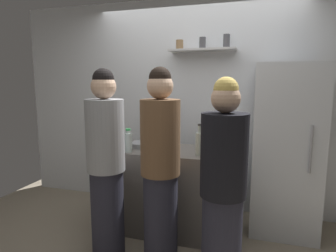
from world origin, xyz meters
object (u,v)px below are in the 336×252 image
at_px(refrigerator, 286,150).
at_px(wine_bottle_pale_glass, 199,143).
at_px(person_brown_jacket, 160,169).
at_px(person_blonde, 223,191).
at_px(person_grey_hoodie, 106,165).
at_px(wine_bottle_dark_glass, 103,139).
at_px(water_bottle_plastic, 128,142).
at_px(utensil_holder, 170,140).
at_px(baking_pan, 146,145).

distance_m(refrigerator, wine_bottle_pale_glass, 0.97).
relative_size(person_brown_jacket, person_blonde, 1.05).
height_order(wine_bottle_pale_glass, person_blonde, person_blonde).
relative_size(person_brown_jacket, person_grey_hoodie, 1.00).
bearing_deg(person_blonde, wine_bottle_dark_glass, 36.18).
height_order(water_bottle_plastic, person_blonde, person_blonde).
bearing_deg(person_brown_jacket, utensil_holder, -175.83).
relative_size(wine_bottle_pale_glass, person_grey_hoodie, 0.18).
xyz_separation_m(baking_pan, wine_bottle_dark_glass, (-0.38, -0.26, 0.10)).
height_order(wine_bottle_dark_glass, person_grey_hoodie, person_grey_hoodie).
bearing_deg(wine_bottle_pale_glass, utensil_holder, 137.34).
bearing_deg(wine_bottle_dark_glass, water_bottle_plastic, -0.89).
bearing_deg(person_blonde, person_grey_hoodie, 49.92).
relative_size(refrigerator, water_bottle_plastic, 7.41).
height_order(utensil_holder, person_brown_jacket, person_brown_jacket).
distance_m(baking_pan, person_blonde, 1.24).
bearing_deg(person_brown_jacket, person_grey_hoodie, -92.22).
relative_size(baking_pan, wine_bottle_pale_glass, 1.09).
height_order(wine_bottle_dark_glass, water_bottle_plastic, wine_bottle_dark_glass).
bearing_deg(water_bottle_plastic, utensil_holder, 54.07).
xyz_separation_m(wine_bottle_pale_glass, person_grey_hoodie, (-0.76, -0.44, -0.16)).
xyz_separation_m(refrigerator, person_brown_jacket, (-1.09, -0.89, -0.03)).
distance_m(wine_bottle_dark_glass, person_brown_jacket, 0.83).
bearing_deg(baking_pan, wine_bottle_pale_glass, -17.68).
bearing_deg(baking_pan, water_bottle_plastic, -109.53).
height_order(water_bottle_plastic, person_grey_hoodie, person_grey_hoodie).
bearing_deg(wine_bottle_pale_glass, person_grey_hoodie, -149.80).
bearing_deg(baking_pan, wine_bottle_dark_glass, -145.62).
distance_m(baking_pan, utensil_holder, 0.28).
relative_size(refrigerator, wine_bottle_pale_glass, 5.72).
height_order(utensil_holder, wine_bottle_dark_glass, wine_bottle_dark_glass).
height_order(baking_pan, wine_bottle_pale_glass, wine_bottle_pale_glass).
bearing_deg(wine_bottle_dark_glass, person_blonde, -23.89).
relative_size(refrigerator, person_grey_hoodie, 1.04).
bearing_deg(person_grey_hoodie, refrigerator, 14.09).
bearing_deg(baking_pan, person_grey_hoodie, -102.41).
xyz_separation_m(baking_pan, wine_bottle_pale_glass, (0.62, -0.20, 0.10)).
height_order(refrigerator, person_brown_jacket, refrigerator).
xyz_separation_m(wine_bottle_pale_glass, water_bottle_plastic, (-0.71, -0.06, -0.01)).
bearing_deg(wine_bottle_dark_glass, refrigerator, 16.57).
bearing_deg(person_brown_jacket, refrigerator, 123.28).
height_order(wine_bottle_pale_glass, person_brown_jacket, person_brown_jacket).
relative_size(baking_pan, water_bottle_plastic, 1.42).
relative_size(wine_bottle_dark_glass, person_grey_hoodie, 0.19).
xyz_separation_m(wine_bottle_dark_glass, water_bottle_plastic, (0.28, -0.00, -0.02)).
distance_m(water_bottle_plastic, person_blonde, 1.18).
bearing_deg(wine_bottle_pale_glass, water_bottle_plastic, -174.88).
distance_m(utensil_holder, wine_bottle_pale_glass, 0.55).
height_order(utensil_holder, person_grey_hoodie, person_grey_hoodie).
distance_m(utensil_holder, person_brown_jacket, 0.79).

